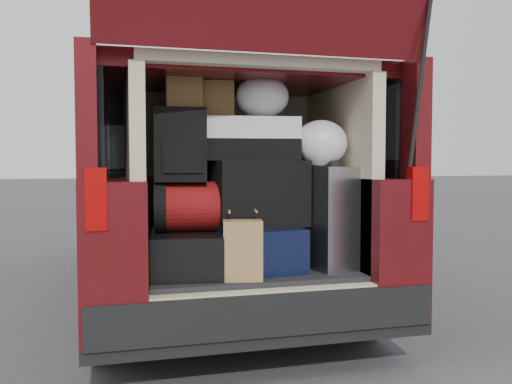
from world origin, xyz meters
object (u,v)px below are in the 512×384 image
(red_duffel, at_px, (193,206))
(black_soft_case, at_px, (259,193))
(kraft_bag, at_px, (243,250))
(black_hardshell, at_px, (183,253))
(navy_hardshell, at_px, (252,247))
(silver_roller, at_px, (327,217))
(backpack, at_px, (181,145))
(twotone_duffel, at_px, (250,139))

(red_duffel, xyz_separation_m, black_soft_case, (0.39, -0.01, 0.07))
(kraft_bag, relative_size, red_duffel, 0.73)
(black_hardshell, bearing_deg, navy_hardshell, 10.82)
(silver_roller, distance_m, black_soft_case, 0.44)
(red_duffel, relative_size, backpack, 1.06)
(black_hardshell, relative_size, black_soft_case, 1.09)
(navy_hardshell, distance_m, silver_roller, 0.49)
(backpack, bearing_deg, twotone_duffel, 16.01)
(silver_roller, relative_size, kraft_bag, 1.89)
(navy_hardshell, bearing_deg, black_soft_case, -18.91)
(backpack, bearing_deg, black_hardshell, -30.33)
(red_duffel, xyz_separation_m, backpack, (-0.07, -0.02, 0.36))
(navy_hardshell, height_order, twotone_duffel, twotone_duffel)
(black_hardshell, relative_size, backpack, 1.42)
(backpack, bearing_deg, black_soft_case, 9.45)
(silver_roller, height_order, red_duffel, silver_roller)
(red_duffel, relative_size, black_soft_case, 0.82)
(black_soft_case, distance_m, twotone_duffel, 0.33)
(navy_hardshell, distance_m, red_duffel, 0.44)
(navy_hardshell, xyz_separation_m, backpack, (-0.43, -0.02, 0.61))
(red_duffel, relative_size, twotone_duffel, 0.78)
(navy_hardshell, xyz_separation_m, silver_roller, (0.45, -0.08, 0.18))
(navy_hardshell, distance_m, black_soft_case, 0.33)
(kraft_bag, bearing_deg, red_duffel, 137.15)
(black_hardshell, bearing_deg, black_soft_case, 9.37)
(black_hardshell, height_order, black_soft_case, black_soft_case)
(navy_hardshell, bearing_deg, silver_roller, -16.85)
(black_hardshell, bearing_deg, kraft_bag, -36.16)
(black_hardshell, distance_m, red_duffel, 0.28)
(twotone_duffel, bearing_deg, kraft_bag, -103.16)
(black_hardshell, height_order, backpack, backpack)
(twotone_duffel, bearing_deg, backpack, -164.23)
(black_hardshell, bearing_deg, backpack, 148.83)
(red_duffel, height_order, twotone_duffel, twotone_duffel)
(silver_roller, xyz_separation_m, black_soft_case, (-0.41, 0.07, 0.15))
(black_hardshell, bearing_deg, silver_roller, 3.41)
(kraft_bag, distance_m, twotone_duffel, 0.72)
(black_soft_case, relative_size, twotone_duffel, 0.95)
(red_duffel, height_order, backpack, backpack)
(navy_hardshell, relative_size, black_soft_case, 1.09)
(kraft_bag, xyz_separation_m, twotone_duffel, (0.13, 0.34, 0.62))
(silver_roller, bearing_deg, red_duffel, 162.31)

